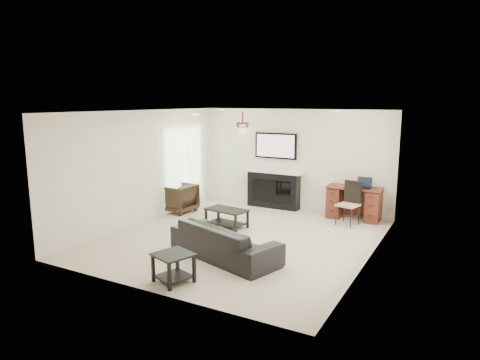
{
  "coord_description": "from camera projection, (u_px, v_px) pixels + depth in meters",
  "views": [
    {
      "loc": [
        3.93,
        -7.16,
        2.71
      ],
      "look_at": [
        -0.16,
        0.29,
        1.12
      ],
      "focal_mm": 32.0,
      "sensor_mm": 36.0,
      "label": 1
    }
  ],
  "objects": [
    {
      "name": "room_shell",
      "position": [
        250.0,
        155.0,
        8.2
      ],
      "size": [
        5.5,
        5.54,
        2.52
      ],
      "color": "#BCAC97",
      "rests_on": "ground"
    },
    {
      "name": "coffee_table",
      "position": [
        227.0,
        218.0,
        9.25
      ],
      "size": [
        0.96,
        0.63,
        0.4
      ],
      "primitive_type": "cube",
      "rotation": [
        0.0,
        0.0,
        -0.15
      ],
      "color": "black",
      "rests_on": "ground"
    },
    {
      "name": "desk_chair",
      "position": [
        348.0,
        204.0,
        9.34
      ],
      "size": [
        0.51,
        0.53,
        0.97
      ],
      "primitive_type": "cube",
      "rotation": [
        0.0,
        0.0,
        -0.25
      ],
      "color": "black",
      "rests_on": "ground"
    },
    {
      "name": "sofa",
      "position": [
        225.0,
        241.0,
        7.42
      ],
      "size": [
        2.24,
        1.4,
        0.61
      ],
      "primitive_type": "imported",
      "rotation": [
        0.0,
        0.0,
        2.84
      ],
      "color": "black",
      "rests_on": "ground"
    },
    {
      "name": "armchair",
      "position": [
        178.0,
        198.0,
        10.5
      ],
      "size": [
        0.82,
        0.8,
        0.7
      ],
      "primitive_type": "imported",
      "rotation": [
        0.0,
        0.0,
        -1.64
      ],
      "color": "black",
      "rests_on": "ground"
    },
    {
      "name": "end_table_left",
      "position": [
        132.0,
        209.0,
        9.87
      ],
      "size": [
        0.64,
        0.64,
        0.45
      ],
      "primitive_type": "cube",
      "rotation": [
        0.0,
        0.0,
        -0.34
      ],
      "color": "black",
      "rests_on": "ground"
    },
    {
      "name": "desk",
      "position": [
        354.0,
        203.0,
        9.84
      ],
      "size": [
        1.22,
        0.56,
        0.76
      ],
      "primitive_type": "cube",
      "color": "#3C150F",
      "rests_on": "ground"
    },
    {
      "name": "fireplace_unit",
      "position": [
        273.0,
        171.0,
        10.79
      ],
      "size": [
        1.52,
        0.34,
        1.91
      ],
      "primitive_type": "cube",
      "color": "black",
      "rests_on": "ground"
    },
    {
      "name": "end_table_near",
      "position": [
        174.0,
        268.0,
        6.43
      ],
      "size": [
        0.66,
        0.66,
        0.45
      ],
      "primitive_type": "cube",
      "rotation": [
        0.0,
        0.0,
        -0.32
      ],
      "color": "black",
      "rests_on": "ground"
    },
    {
      "name": "laptop",
      "position": [
        364.0,
        183.0,
        9.63
      ],
      "size": [
        0.33,
        0.24,
        0.23
      ],
      "primitive_type": "cube",
      "color": "black",
      "rests_on": "desk"
    }
  ]
}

